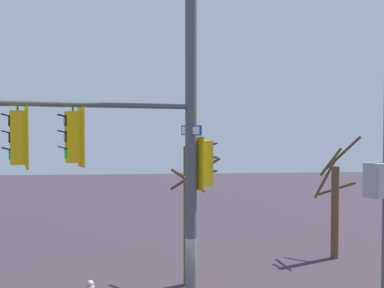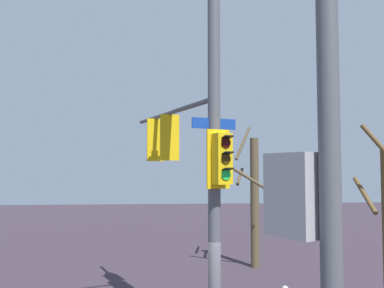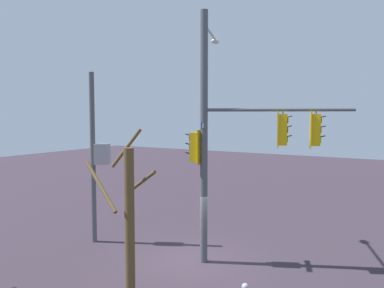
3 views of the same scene
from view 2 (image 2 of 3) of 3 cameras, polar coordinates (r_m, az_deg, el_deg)
main_signal_pole_assembly at (r=10.10m, az=0.07°, el=1.45°), size 3.70×6.23×9.26m
secondary_pole_assembly at (r=4.52m, az=16.70°, el=-8.08°), size 0.70×0.84×7.31m
bare_tree_corner at (r=17.85m, az=8.41°, el=-7.34°), size 1.73×2.15×5.95m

